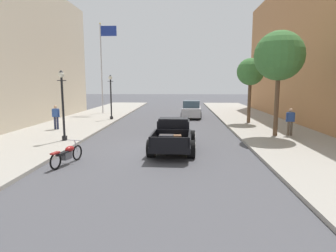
{
  "coord_description": "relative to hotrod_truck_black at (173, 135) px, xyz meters",
  "views": [
    {
      "loc": [
        1.08,
        -14.51,
        3.32
      ],
      "look_at": [
        0.33,
        1.02,
        1.0
      ],
      "focal_mm": 31.09,
      "sensor_mm": 36.0,
      "label": 1
    }
  ],
  "objects": [
    {
      "name": "pedestrian_sidewalk_left",
      "position": [
        -8.2,
        5.09,
        0.33
      ],
      "size": [
        0.53,
        0.22,
        1.65
      ],
      "color": "#232847",
      "rests_on": "sidewalk_left"
    },
    {
      "name": "hotrod_truck_black",
      "position": [
        0.0,
        0.0,
        0.0
      ],
      "size": [
        2.31,
        4.99,
        1.58
      ],
      "color": "black",
      "rests_on": "ground"
    },
    {
      "name": "street_lamp_near",
      "position": [
        -6.1,
        1.32,
        1.63
      ],
      "size": [
        0.5,
        0.32,
        3.85
      ],
      "color": "black",
      "rests_on": "sidewalk_left"
    },
    {
      "name": "ground_plane",
      "position": [
        -0.67,
        0.24,
        -0.75
      ],
      "size": [
        140.0,
        140.0,
        0.0
      ],
      "primitive_type": "plane",
      "color": "#47474C"
    },
    {
      "name": "street_tree_second",
      "position": [
        5.74,
        9.06,
        3.36
      ],
      "size": [
        2.11,
        2.11,
        5.07
      ],
      "color": "brown",
      "rests_on": "sidewalk_right"
    },
    {
      "name": "street_tree_nearest",
      "position": [
        6.05,
        3.33,
        4.09
      ],
      "size": [
        2.88,
        2.88,
        6.16
      ],
      "color": "brown",
      "rests_on": "sidewalk_right"
    },
    {
      "name": "car_background_silver",
      "position": [
        1.32,
        13.45,
        0.01
      ],
      "size": [
        2.03,
        4.38,
        1.65
      ],
      "color": "#B7B7BC",
      "rests_on": "ground"
    },
    {
      "name": "flagpole",
      "position": [
        -7.68,
        15.88,
        5.02
      ],
      "size": [
        1.74,
        0.16,
        9.16
      ],
      "color": "#B2B2B7",
      "rests_on": "sidewalk_left"
    },
    {
      "name": "street_lamp_far",
      "position": [
        -5.76,
        10.8,
        1.63
      ],
      "size": [
        0.5,
        0.32,
        3.85
      ],
      "color": "black",
      "rests_on": "sidewalk_left"
    },
    {
      "name": "sidewalk_left",
      "position": [
        -7.92,
        0.24,
        -0.68
      ],
      "size": [
        5.5,
        64.0,
        0.15
      ],
      "primitive_type": "cube",
      "color": "#9E998E",
      "rests_on": "ground"
    },
    {
      "name": "pedestrian_sidewalk_right",
      "position": [
        6.94,
        3.4,
        0.33
      ],
      "size": [
        0.53,
        0.22,
        1.65
      ],
      "color": "brown",
      "rests_on": "sidewalk_right"
    },
    {
      "name": "sidewalk_right",
      "position": [
        6.58,
        0.24,
        -0.68
      ],
      "size": [
        5.5,
        64.0,
        0.15
      ],
      "primitive_type": "cube",
      "color": "#9E998E",
      "rests_on": "ground"
    },
    {
      "name": "motorcycle_parked",
      "position": [
        -4.26,
        -2.96,
        -0.31
      ],
      "size": [
        0.74,
        2.08,
        0.93
      ],
      "color": "black",
      "rests_on": "ground"
    }
  ]
}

